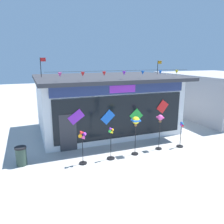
% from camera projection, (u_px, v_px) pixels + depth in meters
% --- Properties ---
extents(ground_plane, '(80.00, 80.00, 0.00)m').
position_uv_depth(ground_plane, '(141.00, 177.00, 9.38)').
color(ground_plane, '#ADAAA5').
extents(kite_shop_building, '(9.05, 6.73, 4.89)m').
position_uv_depth(kite_shop_building, '(105.00, 103.00, 15.34)').
color(kite_shop_building, silver).
rests_on(kite_shop_building, ground_plane).
extents(wind_spinner_far_left, '(0.43, 0.37, 1.65)m').
position_uv_depth(wind_spinner_far_left, '(83.00, 142.00, 10.28)').
color(wind_spinner_far_left, black).
rests_on(wind_spinner_far_left, ground_plane).
extents(wind_spinner_left, '(0.39, 0.39, 1.65)m').
position_uv_depth(wind_spinner_left, '(111.00, 143.00, 10.85)').
color(wind_spinner_left, black).
rests_on(wind_spinner_left, ground_plane).
extents(wind_spinner_center_left, '(0.39, 0.39, 2.02)m').
position_uv_depth(wind_spinner_center_left, '(136.00, 124.00, 11.21)').
color(wind_spinner_center_left, black).
rests_on(wind_spinner_center_left, ground_plane).
extents(wind_spinner_center_right, '(0.34, 0.34, 1.94)m').
position_uv_depth(wind_spinner_center_right, '(160.00, 123.00, 11.92)').
color(wind_spinner_center_right, black).
rests_on(wind_spinner_center_right, ground_plane).
extents(wind_spinner_right, '(0.37, 0.37, 1.49)m').
position_uv_depth(wind_spinner_right, '(181.00, 134.00, 12.39)').
color(wind_spinner_right, black).
rests_on(wind_spinner_right, ground_plane).
extents(trash_bin, '(0.52, 0.52, 0.90)m').
position_uv_depth(trash_bin, '(21.00, 156.00, 10.32)').
color(trash_bin, '#2D4238').
rests_on(trash_bin, ground_plane).
extents(neighbour_building, '(7.63, 8.91, 3.56)m').
position_uv_depth(neighbour_building, '(216.00, 94.00, 19.91)').
color(neighbour_building, '#99999E').
rests_on(neighbour_building, ground_plane).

